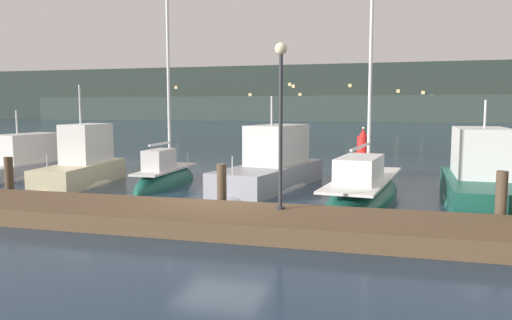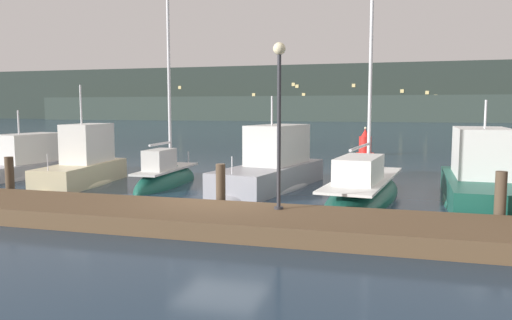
# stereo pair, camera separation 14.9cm
# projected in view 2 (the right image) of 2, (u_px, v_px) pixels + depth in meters

# --- Properties ---
(ground_plane) EXTENTS (400.00, 400.00, 0.00)m
(ground_plane) POSITION_uv_depth(u_px,v_px,m) (221.00, 213.00, 14.59)
(ground_plane) COLOR #1E3347
(dock) EXTENTS (36.62, 2.80, 0.45)m
(dock) POSITION_uv_depth(u_px,v_px,m) (199.00, 218.00, 12.98)
(dock) COLOR brown
(dock) RESTS_ON ground
(mooring_pile_1) EXTENTS (0.28, 0.28, 1.47)m
(mooring_pile_1) POSITION_uv_depth(u_px,v_px,m) (10.00, 179.00, 16.53)
(mooring_pile_1) COLOR #4C3D2D
(mooring_pile_1) RESTS_ON ground
(mooring_pile_2) EXTENTS (0.28, 0.28, 1.46)m
(mooring_pile_2) POSITION_uv_depth(u_px,v_px,m) (221.00, 189.00, 14.50)
(mooring_pile_2) COLOR #4C3D2D
(mooring_pile_2) RESTS_ON ground
(mooring_pile_3) EXTENTS (0.28, 0.28, 1.51)m
(mooring_pile_3) POSITION_uv_depth(u_px,v_px,m) (500.00, 201.00, 12.47)
(mooring_pile_3) COLOR #4C3D2D
(mooring_pile_3) RESTS_ON ground
(motorboat_berth_2) EXTENTS (2.83, 6.94, 3.52)m
(motorboat_berth_2) POSITION_uv_depth(u_px,v_px,m) (21.00, 169.00, 22.38)
(motorboat_berth_2) COLOR gray
(motorboat_berth_2) RESTS_ON ground
(motorboat_berth_3) EXTENTS (2.28, 5.63, 4.45)m
(motorboat_berth_3) POSITION_uv_depth(u_px,v_px,m) (83.00, 172.00, 20.08)
(motorboat_berth_3) COLOR beige
(motorboat_berth_3) RESTS_ON ground
(sailboat_berth_4) EXTENTS (1.39, 5.09, 8.26)m
(sailboat_berth_4) POSITION_uv_depth(u_px,v_px,m) (166.00, 181.00, 19.91)
(sailboat_berth_4) COLOR #195647
(sailboat_berth_4) RESTS_ON ground
(motorboat_berth_5) EXTENTS (3.56, 7.29, 3.98)m
(motorboat_berth_5) POSITION_uv_depth(u_px,v_px,m) (272.00, 174.00, 19.34)
(motorboat_berth_5) COLOR gray
(motorboat_berth_5) RESTS_ON ground
(sailboat_berth_6) EXTENTS (2.93, 8.33, 12.91)m
(sailboat_berth_6) POSITION_uv_depth(u_px,v_px,m) (364.00, 193.00, 16.89)
(sailboat_berth_6) COLOR #195647
(sailboat_berth_6) RESTS_ON ground
(motorboat_berth_7) EXTENTS (2.59, 7.27, 3.81)m
(motorboat_berth_7) POSITION_uv_depth(u_px,v_px,m) (482.00, 188.00, 16.09)
(motorboat_berth_7) COLOR #195647
(motorboat_berth_7) RESTS_ON ground
(channel_buoy) EXTENTS (1.19, 1.19, 1.86)m
(channel_buoy) POSITION_uv_depth(u_px,v_px,m) (365.00, 145.00, 32.52)
(channel_buoy) COLOR red
(channel_buoy) RESTS_ON ground
(dock_lamppost) EXTENTS (0.32, 0.32, 4.28)m
(dock_lamppost) POSITION_uv_depth(u_px,v_px,m) (279.00, 99.00, 12.72)
(dock_lamppost) COLOR #2D2D33
(dock_lamppost) RESTS_ON dock
(hillside_backdrop) EXTENTS (240.00, 23.00, 13.64)m
(hillside_backdrop) POSITION_uv_depth(u_px,v_px,m) (370.00, 95.00, 123.85)
(hillside_backdrop) COLOR #28332D
(hillside_backdrop) RESTS_ON ground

